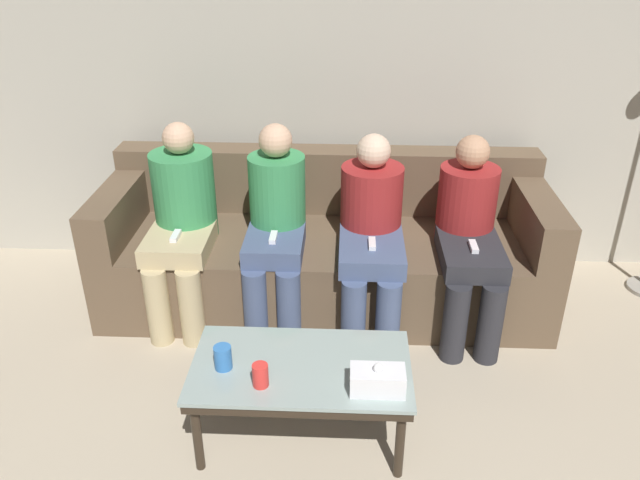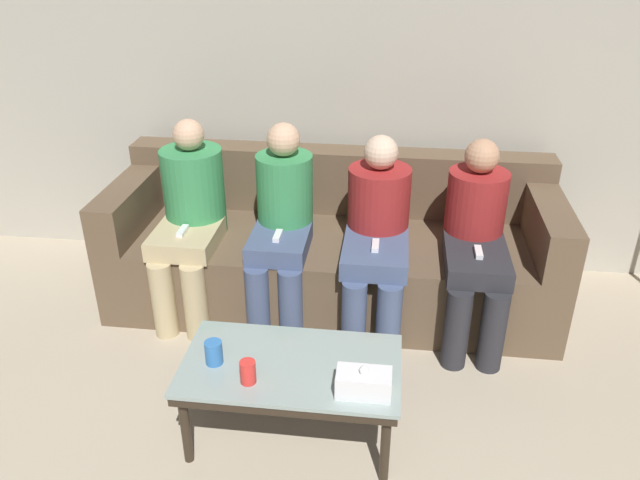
% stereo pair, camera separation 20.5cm
% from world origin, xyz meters
% --- Properties ---
extents(wall_back, '(12.00, 0.06, 2.60)m').
position_xyz_m(wall_back, '(0.00, 4.03, 1.30)').
color(wall_back, '#B7B2A3').
rests_on(wall_back, ground_plane).
extents(couch, '(2.56, 0.89, 0.84)m').
position_xyz_m(couch, '(0.00, 3.51, 0.31)').
color(couch, brown).
rests_on(couch, ground_plane).
extents(coffee_table, '(0.94, 0.53, 0.39)m').
position_xyz_m(coffee_table, '(-0.05, 2.32, 0.35)').
color(coffee_table, '#8C9E99').
rests_on(coffee_table, ground_plane).
extents(cup_near_left, '(0.08, 0.08, 0.11)m').
position_xyz_m(cup_near_left, '(-0.38, 2.29, 0.45)').
color(cup_near_left, '#3372BF').
rests_on(cup_near_left, coffee_table).
extents(cup_near_right, '(0.07, 0.07, 0.10)m').
position_xyz_m(cup_near_right, '(-0.21, 2.19, 0.44)').
color(cup_near_right, red).
rests_on(cup_near_right, coffee_table).
extents(tissue_box, '(0.22, 0.12, 0.13)m').
position_xyz_m(tissue_box, '(0.26, 2.18, 0.45)').
color(tissue_box, white).
rests_on(tissue_box, coffee_table).
extents(seated_person_left_end, '(0.35, 0.65, 1.12)m').
position_xyz_m(seated_person_left_end, '(-0.79, 3.31, 0.61)').
color(seated_person_left_end, tan).
rests_on(seated_person_left_end, ground_plane).
extents(seated_person_mid_left, '(0.31, 0.62, 1.12)m').
position_xyz_m(seated_person_mid_left, '(-0.26, 3.30, 0.60)').
color(seated_person_mid_left, '#47567A').
rests_on(seated_person_mid_left, ground_plane).
extents(seated_person_mid_right, '(0.34, 0.72, 1.07)m').
position_xyz_m(seated_person_mid_right, '(0.26, 3.28, 0.58)').
color(seated_person_mid_right, '#47567A').
rests_on(seated_person_mid_right, ground_plane).
extents(seated_person_right_end, '(0.32, 0.72, 1.07)m').
position_xyz_m(seated_person_right_end, '(0.79, 3.27, 0.58)').
color(seated_person_right_end, '#28282D').
rests_on(seated_person_right_end, ground_plane).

